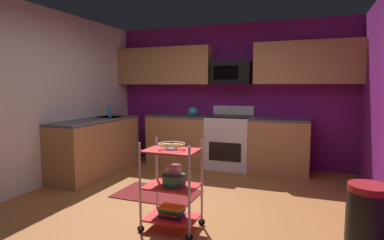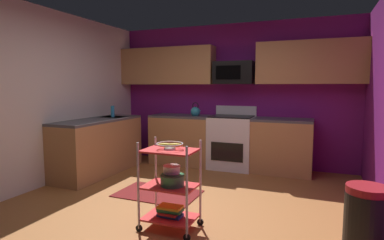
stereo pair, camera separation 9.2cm
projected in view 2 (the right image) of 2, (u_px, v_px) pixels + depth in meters
name	position (u px, v px, depth m)	size (l,w,h in m)	color
floor	(179.00, 210.00, 3.79)	(4.40, 4.80, 0.04)	#995B2D
wall_back	(232.00, 95.00, 5.89)	(4.52, 0.06, 2.60)	#751970
wall_left	(36.00, 98.00, 4.47)	(0.06, 4.80, 2.60)	silver
counter_run	(180.00, 143.00, 5.53)	(3.65, 2.34, 0.92)	#B27F4C
oven_range	(232.00, 141.00, 5.64)	(0.76, 0.65, 1.10)	white
upper_cabinets	(229.00, 65.00, 5.66)	(4.40, 0.33, 0.70)	#B27F4C
microwave	(234.00, 73.00, 5.61)	(0.70, 0.39, 0.40)	black
rolling_cart	(170.00, 186.00, 3.21)	(0.59, 0.39, 0.91)	silver
fruit_bowl	(170.00, 145.00, 3.17)	(0.27, 0.27, 0.07)	silver
mixing_bowl_large	(172.00, 180.00, 3.19)	(0.25, 0.25, 0.11)	#387F4C
mixing_bowl_small	(172.00, 169.00, 3.23)	(0.18, 0.18, 0.08)	silver
book_stack	(170.00, 211.00, 3.24)	(0.26, 0.18, 0.11)	#1E4C8C
kettle	(195.00, 111.00, 5.84)	(0.21, 0.18, 0.26)	teal
dish_soap_bottle	(113.00, 111.00, 5.55)	(0.06, 0.06, 0.20)	#2D8CBF
trash_can	(366.00, 225.00, 2.58)	(0.34, 0.42, 0.66)	black
floor_rug	(158.00, 193.00, 4.30)	(1.10, 0.70, 0.01)	maroon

